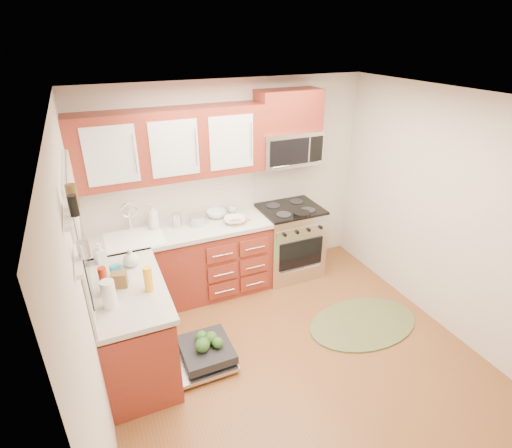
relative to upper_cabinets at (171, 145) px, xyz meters
name	(u,v)px	position (x,y,z in m)	size (l,w,h in m)	color
floor	(294,357)	(0.73, -1.57, -1.88)	(3.50, 3.50, 0.00)	brown
ceiling	(308,102)	(0.73, -1.57, 0.62)	(3.50, 3.50, 0.00)	white
wall_back	(231,185)	(0.73, 0.18, -0.62)	(3.50, 0.04, 2.50)	beige
wall_front	(466,404)	(0.73, -3.33, -0.62)	(3.50, 0.04, 2.50)	beige
wall_left	(86,298)	(-1.02, -1.57, -0.62)	(0.04, 3.50, 2.50)	beige
wall_right	(448,216)	(2.48, -1.57, -0.62)	(0.04, 3.50, 2.50)	beige
base_cabinet_back	(184,266)	(0.00, -0.12, -1.45)	(2.05, 0.60, 0.85)	maroon
base_cabinet_left	(134,330)	(-0.72, -1.05, -1.45)	(0.60, 1.25, 0.85)	maroon
countertop_back	(181,231)	(0.00, -0.14, -0.97)	(2.07, 0.64, 0.05)	#BBB6AB
countertop_left	(128,289)	(-0.71, -1.05, -0.97)	(0.64, 1.27, 0.05)	#BBB6AB
backsplash_back	(173,197)	(0.00, 0.16, -0.67)	(2.05, 0.02, 0.57)	beige
backsplash_left	(86,266)	(-1.01, -1.05, -0.67)	(0.02, 1.25, 0.57)	beige
upper_cabinets	(171,145)	(0.00, 0.00, 0.00)	(2.05, 0.35, 0.75)	maroon
cabinet_over_mw	(288,110)	(1.41, 0.00, 0.26)	(0.76, 0.35, 0.47)	maroon
range	(289,241)	(1.41, -0.15, -1.40)	(0.76, 0.64, 0.95)	silver
microwave	(288,147)	(1.41, -0.02, -0.18)	(0.76, 0.38, 0.40)	silver
sink	(136,249)	(-0.52, -0.16, -1.07)	(0.62, 0.50, 0.26)	white
dishwasher	(203,354)	(-0.13, -1.27, -1.77)	(0.70, 0.60, 0.20)	silver
window	(78,231)	(-1.01, -1.07, -0.32)	(0.03, 1.05, 1.05)	white
window_blind	(73,192)	(-0.98, -1.07, 0.00)	(0.02, 0.96, 0.40)	white
shelf_upper	(68,214)	(-0.99, -1.92, 0.17)	(0.04, 0.40, 0.03)	white
shelf_lower	(78,260)	(-0.99, -1.92, -0.12)	(0.04, 0.40, 0.03)	white
rug	(363,323)	(1.68, -1.44, -1.86)	(1.29, 0.84, 0.02)	#61663A
skillet	(302,214)	(1.43, -0.40, -0.91)	(0.21, 0.21, 0.04)	black
stock_pot	(198,220)	(0.21, -0.09, -0.89)	(0.20, 0.20, 0.12)	silver
cutting_board	(238,221)	(0.67, -0.21, -0.94)	(0.26, 0.17, 0.02)	#A8704D
canister	(177,220)	(-0.02, -0.05, -0.87)	(0.10, 0.10, 0.17)	silver
paper_towel_roll	(109,294)	(-0.88, -1.30, -0.83)	(0.11, 0.11, 0.25)	white
mustard_bottle	(148,279)	(-0.54, -1.19, -0.83)	(0.07, 0.07, 0.23)	#FAAB1B
red_bottle	(104,281)	(-0.90, -1.10, -0.82)	(0.07, 0.07, 0.26)	#B62A0F
wooden_box	(119,280)	(-0.77, -1.02, -0.88)	(0.14, 0.10, 0.14)	brown
blue_carton	(116,272)	(-0.78, -0.89, -0.88)	(0.09, 0.05, 0.14)	teal
bowl_a	(235,220)	(0.62, -0.22, -0.92)	(0.25, 0.25, 0.06)	#999999
bowl_b	(217,214)	(0.48, 0.03, -0.91)	(0.24, 0.24, 0.08)	#999999
cup	(232,209)	(0.70, 0.07, -0.90)	(0.11, 0.11, 0.09)	#999999
soap_bottle_a	(153,217)	(-0.27, 0.00, -0.80)	(0.12, 0.12, 0.31)	#999999
soap_bottle_b	(99,253)	(-0.90, -0.52, -0.85)	(0.09, 0.10, 0.21)	#999999
soap_bottle_c	(131,257)	(-0.63, -0.71, -0.86)	(0.15, 0.15, 0.19)	#999999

